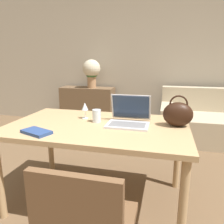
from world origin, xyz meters
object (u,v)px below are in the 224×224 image
object	(u,v)px
laptop	(129,116)
flower_vase	(92,71)
couch	(216,124)
drinking_glass	(97,116)
wine_glass	(85,107)
handbag	(178,114)

from	to	relation	value
laptop	flower_vase	size ratio (longest dim) A/B	0.67
couch	drinking_glass	xyz separation A→B (m)	(-1.40, -1.87, 0.52)
couch	drinking_glass	distance (m)	2.39
wine_glass	couch	bearing A→B (deg)	49.24
drinking_glass	handbag	distance (m)	0.70
couch	handbag	world-z (taller)	handbag
drinking_glass	flower_vase	distance (m)	2.29
couch	laptop	distance (m)	2.22
couch	laptop	world-z (taller)	laptop
couch	handbag	xyz separation A→B (m)	(-0.70, -1.83, 0.57)
drinking_glass	wine_glass	bearing A→B (deg)	149.54
wine_glass	flower_vase	distance (m)	2.16
flower_vase	couch	bearing A→B (deg)	-6.84
wine_glass	flower_vase	size ratio (longest dim) A/B	0.29
wine_glass	drinking_glass	bearing A→B (deg)	-30.46
handbag	flower_vase	world-z (taller)	flower_vase
wine_glass	handbag	world-z (taller)	handbag
drinking_glass	laptop	bearing A→B (deg)	3.87
couch	handbag	distance (m)	2.04
laptop	flower_vase	world-z (taller)	flower_vase
flower_vase	laptop	bearing A→B (deg)	-63.04
laptop	handbag	xyz separation A→B (m)	(0.41, 0.02, 0.04)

